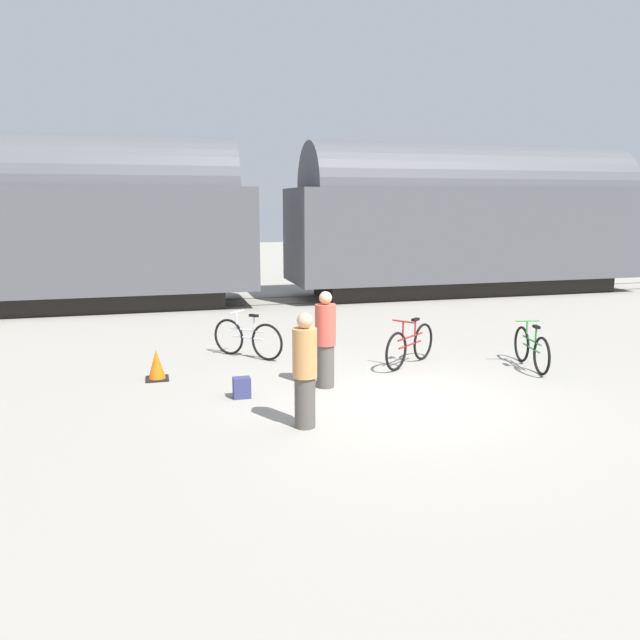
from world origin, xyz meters
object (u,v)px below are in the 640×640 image
(backpack, at_px, (242,388))
(traffic_cone, at_px, (157,366))
(freight_train, at_px, (272,219))
(bicycle_green, at_px, (531,349))
(bicycle_maroon, at_px, (410,345))
(bicycle_silver, at_px, (247,338))
(person_in_red, at_px, (325,340))
(person_in_tan, at_px, (305,371))

(backpack, bearing_deg, traffic_cone, 132.11)
(freight_train, xyz_separation_m, bicycle_green, (3.19, -9.37, -2.23))
(bicycle_maroon, distance_m, bicycle_silver, 3.29)
(bicycle_silver, relative_size, backpack, 3.76)
(freight_train, height_order, bicycle_green, freight_train)
(bicycle_maroon, xyz_separation_m, backpack, (-3.46, -1.21, -0.22))
(bicycle_green, height_order, bicycle_silver, bicycle_silver)
(person_in_red, bearing_deg, traffic_cone, 103.14)
(traffic_cone, bearing_deg, bicycle_silver, 33.21)
(bicycle_green, relative_size, person_in_tan, 1.01)
(bicycle_silver, height_order, person_in_red, person_in_red)
(freight_train, relative_size, backpack, 76.41)
(freight_train, relative_size, bicycle_maroon, 17.77)
(bicycle_silver, bearing_deg, backpack, -100.71)
(bicycle_green, height_order, traffic_cone, bicycle_green)
(freight_train, bearing_deg, bicycle_silver, -105.03)
(person_in_tan, bearing_deg, bicycle_green, -90.07)
(freight_train, distance_m, traffic_cone, 9.41)
(bicycle_silver, distance_m, person_in_tan, 4.23)
(bicycle_maroon, relative_size, backpack, 4.30)
(person_in_tan, distance_m, traffic_cone, 3.66)
(bicycle_green, height_order, bicycle_maroon, bicycle_maroon)
(bicycle_maroon, xyz_separation_m, person_in_red, (-1.99, -0.98, 0.43))
(person_in_red, distance_m, traffic_cone, 3.10)
(bicycle_maroon, height_order, bicycle_silver, bicycle_silver)
(bicycle_silver, distance_m, backpack, 2.70)
(bicycle_silver, height_order, person_in_tan, person_in_tan)
(bicycle_green, distance_m, bicycle_maroon, 2.30)
(person_in_tan, xyz_separation_m, traffic_cone, (-1.99, 3.02, -0.57))
(person_in_red, bearing_deg, bicycle_maroon, -26.89)
(bicycle_silver, xyz_separation_m, person_in_red, (0.97, -2.41, 0.43))
(freight_train, xyz_separation_m, bicycle_maroon, (1.05, -8.56, -2.21))
(freight_train, height_order, backpack, freight_train)
(person_in_tan, bearing_deg, bicycle_maroon, -66.90)
(bicycle_green, bearing_deg, traffic_cone, 171.33)
(bicycle_green, distance_m, person_in_tan, 5.33)
(backpack, bearing_deg, person_in_tan, -66.78)
(bicycle_silver, bearing_deg, bicycle_green, -23.73)
(freight_train, bearing_deg, traffic_cone, -114.16)
(person_in_red, bearing_deg, backpack, 135.76)
(freight_train, xyz_separation_m, bicycle_silver, (-1.91, -7.12, -2.21))
(bicycle_green, bearing_deg, person_in_red, -177.66)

